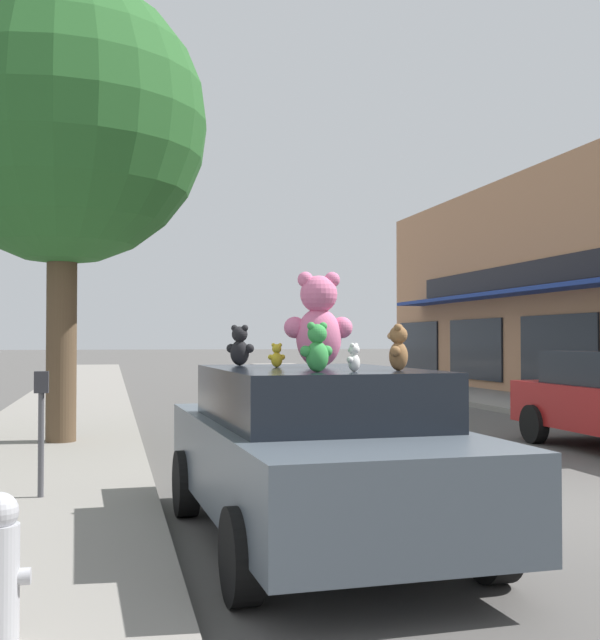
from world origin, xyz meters
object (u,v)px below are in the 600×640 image
Objects in this scene: teddy_bear_brown at (398,348)px; parking_meter at (41,417)px; plush_art_car at (315,450)px; teddy_bear_white at (354,358)px; teddy_bear_green at (317,348)px; street_tree at (63,123)px; teddy_bear_yellow at (277,356)px; teddy_bear_giant at (319,321)px; teddy_bear_black at (240,346)px.

teddy_bear_brown reaches higher than parking_meter.
plush_art_car is 1.08m from teddy_bear_white.
parking_meter is (-2.49, 2.64, -0.64)m from teddy_bear_white.
teddy_bear_green is at bearing -40.40° from teddy_bear_white.
street_tree is (-2.56, 7.19, 3.55)m from teddy_bear_white.
teddy_bear_yellow is at bearing 125.38° from plush_art_car.
teddy_bear_giant is 0.97m from teddy_bear_white.
teddy_bear_giant reaches higher than teddy_bear_black.
teddy_bear_giant is 0.66× the size of parking_meter.
plush_art_car is at bearing -69.33° from street_tree.
plush_art_car is 1.12m from teddy_bear_giant.
teddy_bear_black is 1.75m from teddy_bear_white.
teddy_bear_green is (-0.17, -0.75, 0.87)m from plush_art_car.
teddy_bear_yellow is 1.13m from teddy_bear_white.
teddy_bear_yellow is at bearing -14.37° from teddy_bear_giant.
teddy_bear_yellow is 0.03× the size of street_tree.
teddy_bear_black is at bearing -42.98° from teddy_bear_giant.
street_tree is at bearing -89.29° from teddy_bear_green.
teddy_bear_white is at bearing -49.43° from teddy_bear_brown.
teddy_bear_white reaches higher than parking_meter.
teddy_bear_green is 0.05× the size of street_tree.
parking_meter is at bearing 138.58° from plush_art_car.
teddy_bear_giant reaches higher than parking_meter.
teddy_bear_green is at bearing 96.48° from teddy_bear_yellow.
teddy_bear_yellow is (-0.26, 0.34, 0.79)m from plush_art_car.
plush_art_car is 20.40× the size of teddy_bear_white.
teddy_bear_white is at bearing 111.92° from teddy_bear_yellow.
teddy_bear_yellow is at bearing -102.15° from teddy_bear_green.
teddy_bear_black is 2.25m from parking_meter.
teddy_bear_black is (-0.50, 0.91, 0.88)m from plush_art_car.
teddy_bear_giant reaches higher than teddy_bear_yellow.
teddy_bear_black is 1.02× the size of teddy_bear_green.
teddy_bear_white is at bearing -82.48° from plush_art_car.
plush_art_car is 0.90m from teddy_bear_yellow.
teddy_bear_giant is 3.92× the size of teddy_bear_yellow.
street_tree reaches higher than teddy_bear_green.
teddy_bear_white is (-0.39, -0.09, -0.07)m from teddy_bear_brown.
teddy_bear_giant is 2.28× the size of teddy_bear_brown.
teddy_bear_black is 0.62m from teddy_bear_yellow.
street_tree is (-2.18, 6.13, 3.55)m from teddy_bear_yellow.
teddy_bear_green is at bearing -72.56° from street_tree.
teddy_bear_green is at bearing -52.51° from teddy_bear_brown.
teddy_bear_yellow is at bearing -70.42° from street_tree.
teddy_bear_yellow is 0.58× the size of teddy_bear_brown.
street_tree is at bearing -68.52° from teddy_bear_yellow.
teddy_bear_white is (0.39, -1.06, 0.00)m from teddy_bear_yellow.
street_tree is at bearing -129.43° from teddy_bear_brown.
plush_art_car is at bearing -119.67° from teddy_bear_green.
teddy_bear_green reaches higher than teddy_bear_white.
teddy_bear_green is 0.70m from teddy_bear_brown.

